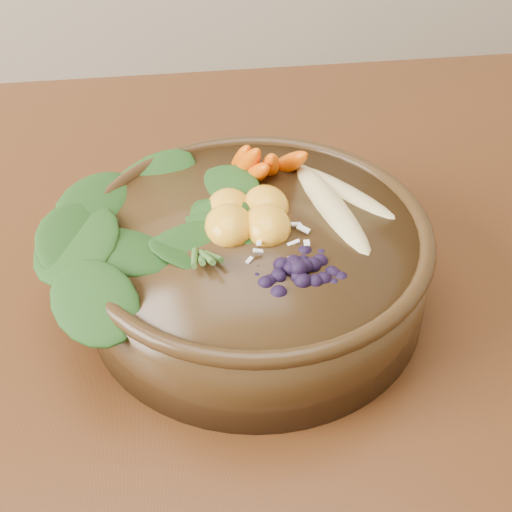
% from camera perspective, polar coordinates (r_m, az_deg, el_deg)
% --- Properties ---
extents(stoneware_bowl, '(0.34, 0.34, 0.07)m').
position_cam_1_polar(stoneware_bowl, '(0.55, 0.00, -0.79)').
color(stoneware_bowl, '#3C2812').
rests_on(stoneware_bowl, dining_table).
extents(kale_heap, '(0.22, 0.21, 0.04)m').
position_cam_1_polar(kale_heap, '(0.55, -6.59, 5.56)').
color(kale_heap, '#254D1B').
rests_on(kale_heap, stoneware_bowl).
extents(carrot_cluster, '(0.07, 0.07, 0.07)m').
position_cam_1_polar(carrot_cluster, '(0.58, 0.71, 10.13)').
color(carrot_cluster, '#FF6500').
rests_on(carrot_cluster, stoneware_bowl).
extents(banana_halves, '(0.10, 0.15, 0.03)m').
position_cam_1_polar(banana_halves, '(0.56, 6.68, 5.64)').
color(banana_halves, '#E0CC84').
rests_on(banana_halves, stoneware_bowl).
extents(mandarin_cluster, '(0.10, 0.11, 0.03)m').
position_cam_1_polar(mandarin_cluster, '(0.54, -0.68, 4.33)').
color(mandarin_cluster, '#F7A724').
rests_on(mandarin_cluster, stoneware_bowl).
extents(blueberry_pile, '(0.15, 0.13, 0.04)m').
position_cam_1_polar(blueberry_pile, '(0.49, 3.41, 0.38)').
color(blueberry_pile, black).
rests_on(blueberry_pile, stoneware_bowl).
extents(coconut_flakes, '(0.10, 0.09, 0.01)m').
position_cam_1_polar(coconut_flakes, '(0.52, 1.15, 1.38)').
color(coconut_flakes, white).
rests_on(coconut_flakes, stoneware_bowl).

